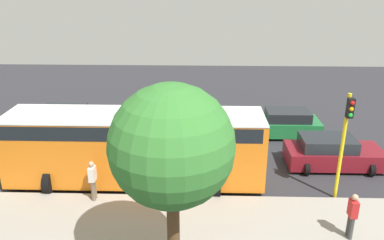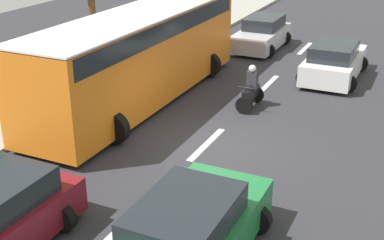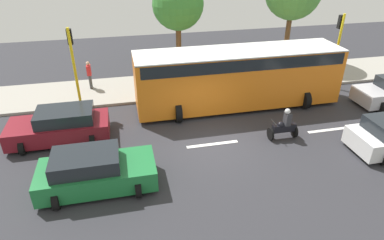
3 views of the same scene
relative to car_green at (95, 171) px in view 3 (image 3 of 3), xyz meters
name	(u,v)px [view 3 (image 3 of 3)]	position (x,y,z in m)	size (l,w,h in m)	color
ground_plane	(212,145)	(1.88, -5.06, -0.76)	(40.00, 60.00, 0.10)	#2D2D33
sidewalk	(183,85)	(8.88, -5.06, -0.64)	(4.00, 60.00, 0.15)	#9E998E
lane_stripe_north	(330,130)	(1.88, -11.06, -0.71)	(0.20, 2.40, 0.01)	white
lane_stripe_mid	(212,144)	(1.88, -5.06, -0.71)	(0.20, 2.40, 0.01)	white
lane_stripe_south	(76,161)	(1.88, 0.94, -0.71)	(0.20, 2.40, 0.01)	white
car_green	(95,171)	(0.00, 0.00, 0.00)	(2.36, 4.27, 1.52)	#1E7238
car_maroon	(61,126)	(3.82, 1.63, 0.00)	(2.37, 4.45, 1.52)	maroon
city_bus	(238,74)	(5.49, -7.45, 1.13)	(3.20, 11.00, 3.16)	orange
motorcycle	(284,126)	(1.70, -8.42, -0.07)	(0.60, 1.30, 1.53)	black
pedestrian_near_signal	(89,74)	(9.41, 0.55, 0.35)	(0.40, 0.24, 1.69)	#3F3F3F
pedestrian_by_tree	(250,74)	(7.28, -8.89, 0.35)	(0.40, 0.24, 1.69)	#72604C
traffic_light_corner	(73,58)	(6.72, 0.96, 2.22)	(0.49, 0.24, 4.50)	yellow
traffic_light_midblock	(338,41)	(6.72, -14.00, 2.22)	(0.49, 0.24, 4.50)	yellow
street_tree_center	(178,5)	(11.58, -5.34, 3.77)	(3.33, 3.33, 6.18)	brown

